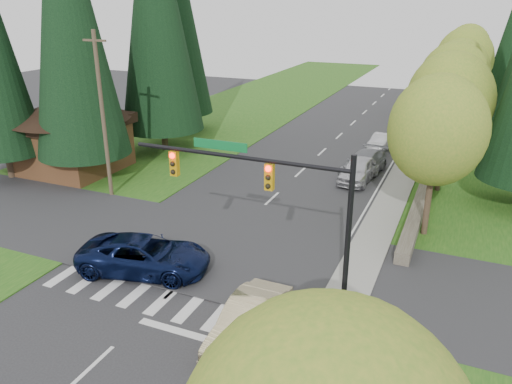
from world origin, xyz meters
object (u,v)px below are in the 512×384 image
Objects in this scene: parked_car_d at (404,110)px; parked_car_e at (419,110)px; suv_navy at (145,255)px; parked_car_b at (364,164)px; sedan_champagne at (249,322)px; parked_car_a at (359,170)px; parked_car_c at (381,142)px.

parked_car_e reaches higher than parked_car_d.
suv_navy reaches higher than parked_car_b.
sedan_champagne is 0.90× the size of parked_car_b.
suv_navy is at bearing -102.20° from parked_car_b.
parked_car_b is at bearing -95.61° from parked_car_e.
parked_car_b is (0.00, 1.56, -0.03)m from parked_car_a.
parked_car_e is (1.40, 14.00, 0.11)m from parked_car_c.
parked_car_c is at bearing 90.49° from sedan_champagne.
sedan_champagne reaches higher than parked_car_c.
parked_car_d is (0.00, 21.63, -0.11)m from parked_car_a.
parked_car_a is at bearing -82.77° from parked_car_c.
parked_car_e is (1.40, 20.59, -0.03)m from parked_car_b.
parked_car_b is (6.21, 17.41, -0.05)m from suv_navy.
parked_car_d is at bearing 94.97° from parked_car_a.
parked_car_e is (1.29, 40.59, -0.04)m from sedan_champagne.
parked_car_c is at bearing -27.59° from suv_navy.
parked_car_b is at bearing -82.77° from parked_car_c.
parked_car_e is at bearing 93.55° from parked_car_b.
suv_navy is 1.26× the size of parked_car_a.
parked_car_a is at bearing -34.47° from suv_navy.
parked_car_c is (6.21, 24.00, -0.18)m from suv_navy.
suv_navy is at bearing -106.44° from parked_car_a.
sedan_champagne is 0.93× the size of parked_car_e.
parked_car_a is 8.15m from parked_car_c.
parked_car_c is at bearing 97.44° from parked_car_b.
parked_car_a is at bearing -82.56° from parked_car_b.
parked_car_e is (7.61, 38.00, -0.08)m from suv_navy.
parked_car_e is (1.40, 0.52, 0.06)m from parked_car_d.
parked_car_e is at bearing 88.43° from sedan_champagne.
suv_navy is 18.49m from parked_car_b.
parked_car_b is 20.07m from parked_car_d.
parked_car_a is at bearing -95.34° from parked_car_e.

